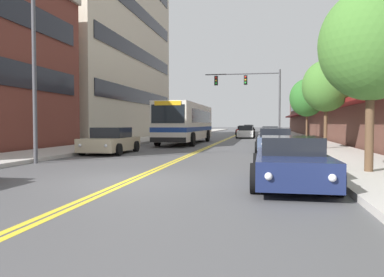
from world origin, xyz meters
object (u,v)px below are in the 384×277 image
at_px(car_red_moving_lead, 243,131).
at_px(street_tree_right_mid, 326,86).
at_px(car_black_moving_second, 249,129).
at_px(street_tree_right_near, 371,45).
at_px(car_beige_parked_left_mid, 111,141).
at_px(traffic_signal_mast, 254,90).
at_px(car_champagne_parked_right_mid, 270,133).
at_px(car_dark_grey_parked_right_end, 271,136).
at_px(car_slate_blue_parked_right_far, 275,141).
at_px(fire_hydrant, 313,145).
at_px(car_white_moving_third, 246,132).
at_px(street_lamp_left_near, 42,46).
at_px(street_tree_right_far, 307,98).
at_px(car_navy_parked_right_foreground, 291,162).
at_px(city_bus, 187,122).

xyz_separation_m(car_red_moving_lead, street_tree_right_mid, (6.31, -31.42, 3.18)).
bearing_deg(car_black_moving_second, street_tree_right_near, -84.39).
relative_size(car_beige_parked_left_mid, street_tree_right_mid, 0.85).
relative_size(car_red_moving_lead, traffic_signal_mast, 0.58).
relative_size(car_champagne_parked_right_mid, car_dark_grey_parked_right_end, 1.02).
bearing_deg(car_slate_blue_parked_right_far, car_champagne_parked_right_mid, 89.72).
xyz_separation_m(car_beige_parked_left_mid, fire_hydrant, (10.34, -0.45, -0.04)).
distance_m(car_red_moving_lead, car_black_moving_second, 14.43).
bearing_deg(car_champagne_parked_right_mid, fire_hydrant, -86.02).
height_order(car_white_moving_third, street_lamp_left_near, street_lamp_left_near).
bearing_deg(fire_hydrant, street_tree_right_far, 84.57).
height_order(car_navy_parked_right_foreground, street_tree_right_far, street_tree_right_far).
height_order(car_beige_parked_left_mid, car_navy_parked_right_foreground, car_beige_parked_left_mid).
relative_size(car_slate_blue_parked_right_far, fire_hydrant, 4.84).
xyz_separation_m(city_bus, street_tree_right_mid, (9.67, -6.93, 2.00)).
bearing_deg(city_bus, street_tree_right_far, 27.30).
bearing_deg(car_dark_grey_parked_right_end, car_black_moving_second, 94.44).
height_order(traffic_signal_mast, street_tree_right_far, traffic_signal_mast).
bearing_deg(street_tree_right_mid, street_lamp_left_near, -142.44).
height_order(car_red_moving_lead, car_white_moving_third, car_white_moving_third).
distance_m(car_navy_parked_right_foreground, car_black_moving_second, 58.70).
bearing_deg(car_red_moving_lead, car_black_moving_second, 88.95).
bearing_deg(car_black_moving_second, car_beige_parked_left_mid, -96.37).
height_order(car_beige_parked_left_mid, car_red_moving_lead, car_beige_parked_left_mid).
distance_m(car_white_moving_third, fire_hydrant, 23.71).
bearing_deg(street_tree_right_near, street_tree_right_mid, 87.50).
height_order(car_white_moving_third, traffic_signal_mast, traffic_signal_mast).
xyz_separation_m(traffic_signal_mast, street_lamp_left_near, (-7.70, -23.27, -0.22)).
xyz_separation_m(car_navy_parked_right_foreground, car_red_moving_lead, (-3.44, 44.19, -0.01)).
height_order(car_beige_parked_left_mid, fire_hydrant, car_beige_parked_left_mid).
height_order(car_dark_grey_parked_right_end, car_red_moving_lead, car_dark_grey_parked_right_end).
bearing_deg(street_tree_right_far, car_dark_grey_parked_right_end, -118.67).
distance_m(car_beige_parked_left_mid, car_dark_grey_parked_right_end, 13.29).
bearing_deg(traffic_signal_mast, fire_hydrant, -80.10).
bearing_deg(car_champagne_parked_right_mid, car_dark_grey_parked_right_end, -90.67).
distance_m(car_slate_blue_parked_right_far, street_tree_right_mid, 4.42).
bearing_deg(street_tree_right_near, car_navy_parked_right_foreground, -142.30).
distance_m(car_beige_parked_left_mid, street_lamp_left_near, 6.74).
xyz_separation_m(city_bus, traffic_signal_mast, (5.20, 6.98, 3.10)).
distance_m(car_navy_parked_right_foreground, traffic_signal_mast, 27.07).
height_order(city_bus, car_beige_parked_left_mid, city_bus).
xyz_separation_m(car_champagne_parked_right_mid, car_red_moving_lead, (-3.49, 13.51, -0.01)).
relative_size(car_black_moving_second, street_tree_right_near, 0.78).
bearing_deg(car_white_moving_third, car_beige_parked_left_mid, -105.13).
xyz_separation_m(car_slate_blue_parked_right_far, car_black_moving_second, (-3.13, 46.91, 0.03)).
height_order(car_black_moving_second, street_lamp_left_near, street_lamp_left_near).
bearing_deg(car_white_moving_third, street_tree_right_far, -50.14).
height_order(car_dark_grey_parked_right_end, street_lamp_left_near, street_lamp_left_near).
bearing_deg(fire_hydrant, car_slate_blue_parked_right_far, 116.03).
bearing_deg(car_navy_parked_right_foreground, traffic_signal_mast, 93.43).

